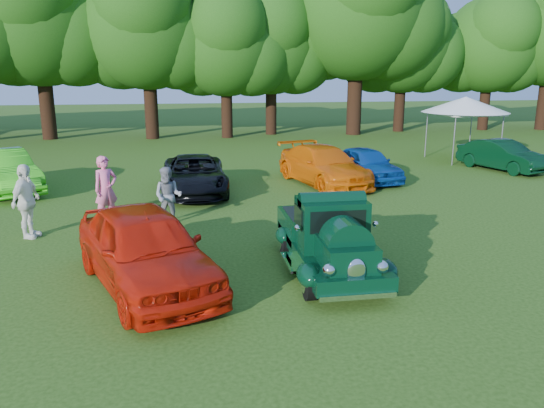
{
  "coord_description": "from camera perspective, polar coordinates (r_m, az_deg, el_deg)",
  "views": [
    {
      "loc": [
        -1.61,
        -10.83,
        4.27
      ],
      "look_at": [
        0.39,
        1.49,
        1.1
      ],
      "focal_mm": 35.0,
      "sensor_mm": 36.0,
      "label": 1
    }
  ],
  "objects": [
    {
      "name": "tree_line",
      "position": [
        35.06,
        -10.53,
        18.45
      ],
      "size": [
        63.65,
        9.37,
        12.41
      ],
      "color": "black",
      "rests_on": "ground"
    },
    {
      "name": "back_car_green",
      "position": [
        25.16,
        23.53,
        4.81
      ],
      "size": [
        2.57,
        4.21,
        1.31
      ],
      "primitive_type": "imported",
      "rotation": [
        0.0,
        0.0,
        0.32
      ],
      "color": "black",
      "rests_on": "ground"
    },
    {
      "name": "spectator_white",
      "position": [
        15.04,
        -24.93,
        0.24
      ],
      "size": [
        0.77,
        1.23,
        1.94
      ],
      "primitive_type": "imported",
      "rotation": [
        0.0,
        0.0,
        1.29
      ],
      "color": "white",
      "rests_on": "ground"
    },
    {
      "name": "spectator_pink",
      "position": [
        15.85,
        -17.44,
        1.53
      ],
      "size": [
        0.83,
        0.77,
        1.91
      ],
      "primitive_type": "imported",
      "rotation": [
        0.0,
        0.0,
        0.59
      ],
      "color": "pink",
      "rests_on": "ground"
    },
    {
      "name": "red_convertible",
      "position": [
        10.88,
        -13.47,
        -4.67
      ],
      "size": [
        3.55,
        5.15,
        1.63
      ],
      "primitive_type": "imported",
      "rotation": [
        0.0,
        0.0,
        0.38
      ],
      "color": "#BB1808",
      "rests_on": "ground"
    },
    {
      "name": "ground",
      "position": [
        11.75,
        -0.71,
        -7.05
      ],
      "size": [
        120.0,
        120.0,
        0.0
      ],
      "primitive_type": "plane",
      "color": "#264510",
      "rests_on": "ground"
    },
    {
      "name": "spectator_grey",
      "position": [
        15.15,
        -11.1,
        0.84
      ],
      "size": [
        0.94,
        0.81,
        1.65
      ],
      "primitive_type": "imported",
      "rotation": [
        0.0,
        0.0,
        -0.26
      ],
      "color": "gray",
      "rests_on": "ground"
    },
    {
      "name": "back_car_blue",
      "position": [
        21.27,
        10.12,
        4.26
      ],
      "size": [
        2.19,
        4.06,
        1.31
      ],
      "primitive_type": "imported",
      "rotation": [
        0.0,
        0.0,
        0.17
      ],
      "color": "navy",
      "rests_on": "ground"
    },
    {
      "name": "back_car_lime",
      "position": [
        21.14,
        -26.89,
        3.14
      ],
      "size": [
        3.68,
        4.75,
        1.51
      ],
      "primitive_type": "imported",
      "rotation": [
        0.0,
        0.0,
        0.53
      ],
      "color": "#39C71A",
      "rests_on": "ground"
    },
    {
      "name": "back_car_orange",
      "position": [
        20.33,
        5.59,
        4.14
      ],
      "size": [
        3.2,
        5.32,
        1.44
      ],
      "primitive_type": "imported",
      "rotation": [
        0.0,
        0.0,
        0.25
      ],
      "color": "#E26107",
      "rests_on": "ground"
    },
    {
      "name": "hero_pickup",
      "position": [
        11.53,
        6.08,
        -3.78
      ],
      "size": [
        1.97,
        4.23,
        1.65
      ],
      "color": "black",
      "rests_on": "ground"
    },
    {
      "name": "canopy_tent",
      "position": [
        27.19,
        20.09,
        9.96
      ],
      "size": [
        4.33,
        4.33,
        3.03
      ],
      "rotation": [
        0.0,
        0.0,
        0.07
      ],
      "color": "white",
      "rests_on": "ground"
    },
    {
      "name": "back_car_black",
      "position": [
        18.99,
        -8.34,
        3.14
      ],
      "size": [
        2.23,
        4.75,
        1.31
      ],
      "primitive_type": "imported",
      "rotation": [
        0.0,
        0.0,
        0.01
      ],
      "color": "black",
      "rests_on": "ground"
    }
  ]
}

